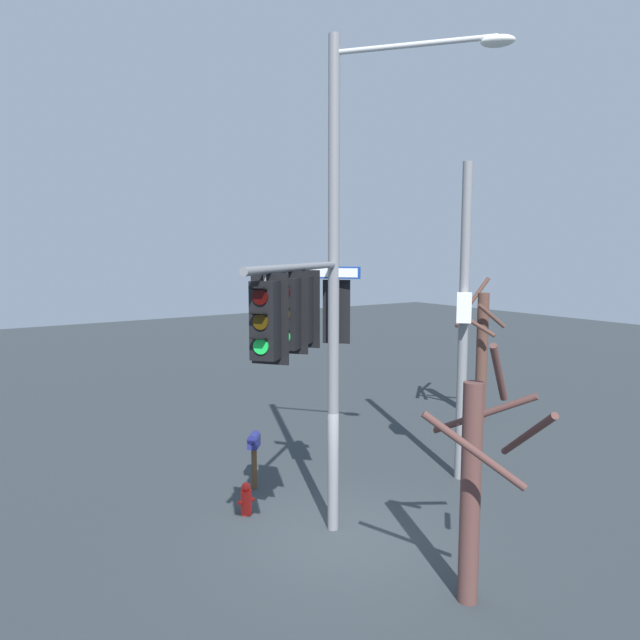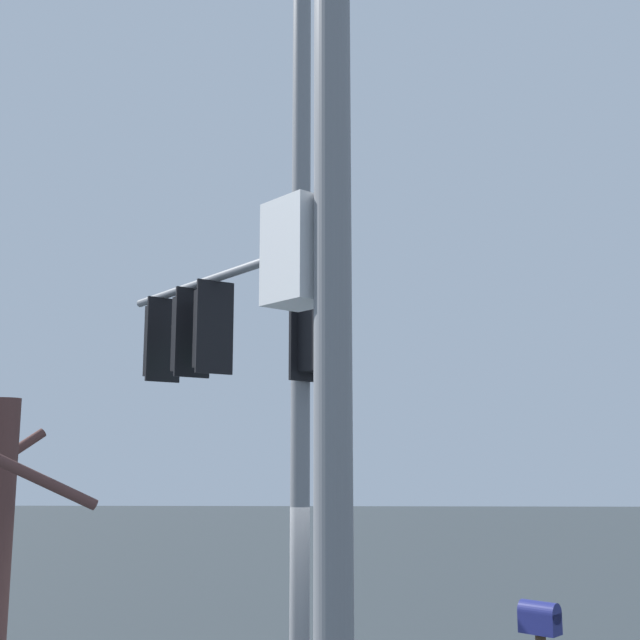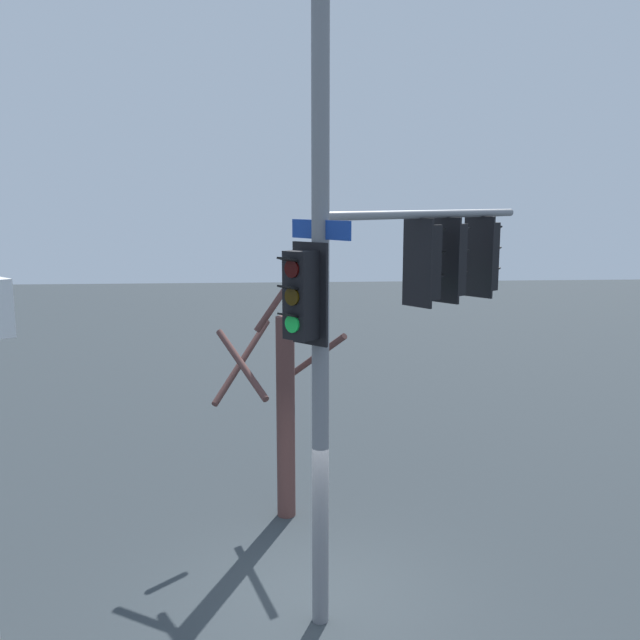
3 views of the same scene
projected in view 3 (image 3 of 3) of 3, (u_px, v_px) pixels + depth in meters
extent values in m
plane|color=#2D3438|center=(321.00, 603.00, 10.03)|extent=(80.00, 80.00, 0.00)
cylinder|color=slate|center=(320.00, 263.00, 8.79)|extent=(0.23, 0.23, 9.89)
cylinder|color=slate|center=(429.00, 214.00, 10.19)|extent=(3.47, 2.90, 0.12)
cube|color=black|center=(426.00, 262.00, 10.26)|extent=(0.45, 0.47, 1.10)
cube|color=black|center=(418.00, 263.00, 10.16)|extent=(0.36, 0.48, 1.30)
cylinder|color=#2F0403|center=(434.00, 239.00, 10.31)|extent=(0.15, 0.20, 0.22)
cube|color=black|center=(437.00, 230.00, 10.34)|extent=(0.25, 0.26, 0.06)
cylinder|color=#352504|center=(433.00, 262.00, 10.37)|extent=(0.15, 0.20, 0.22)
cube|color=black|center=(437.00, 253.00, 10.39)|extent=(0.25, 0.26, 0.06)
cylinder|color=#19D147|center=(432.00, 284.00, 10.42)|extent=(0.15, 0.20, 0.22)
cube|color=black|center=(436.00, 276.00, 10.45)|extent=(0.25, 0.26, 0.06)
cylinder|color=slate|center=(427.00, 219.00, 10.16)|extent=(0.04, 0.04, 0.15)
cube|color=black|center=(451.00, 260.00, 10.70)|extent=(0.46, 0.47, 1.10)
cube|color=black|center=(445.00, 260.00, 10.58)|extent=(0.38, 0.46, 1.30)
cylinder|color=#2F0403|center=(459.00, 237.00, 10.75)|extent=(0.16, 0.19, 0.22)
cube|color=black|center=(462.00, 229.00, 10.78)|extent=(0.26, 0.26, 0.06)
cylinder|color=#352504|center=(458.00, 259.00, 10.81)|extent=(0.16, 0.19, 0.22)
cube|color=black|center=(461.00, 251.00, 10.84)|extent=(0.26, 0.26, 0.06)
cylinder|color=#19D147|center=(457.00, 281.00, 10.87)|extent=(0.16, 0.19, 0.22)
cube|color=black|center=(460.00, 273.00, 10.90)|extent=(0.26, 0.26, 0.06)
cylinder|color=slate|center=(453.00, 219.00, 10.59)|extent=(0.04, 0.04, 0.15)
cube|color=black|center=(485.00, 256.00, 11.31)|extent=(0.46, 0.47, 1.10)
cube|color=black|center=(478.00, 257.00, 11.20)|extent=(0.38, 0.46, 1.30)
cylinder|color=#2F0403|center=(491.00, 235.00, 11.36)|extent=(0.16, 0.19, 0.22)
cube|color=black|center=(494.00, 228.00, 11.39)|extent=(0.26, 0.26, 0.06)
cylinder|color=#352504|center=(490.00, 256.00, 11.42)|extent=(0.16, 0.19, 0.22)
cube|color=black|center=(493.00, 248.00, 11.45)|extent=(0.26, 0.26, 0.06)
cylinder|color=#19D147|center=(490.00, 277.00, 11.48)|extent=(0.16, 0.19, 0.22)
cube|color=black|center=(492.00, 269.00, 11.51)|extent=(0.26, 0.26, 0.06)
cylinder|color=slate|center=(486.00, 218.00, 11.21)|extent=(0.04, 0.04, 0.15)
cube|color=black|center=(301.00, 295.00, 8.63)|extent=(0.47, 0.47, 1.10)
cube|color=black|center=(310.00, 294.00, 8.75)|extent=(0.43, 0.42, 1.30)
cylinder|color=#2F0403|center=(292.00, 269.00, 8.45)|extent=(0.18, 0.18, 0.22)
cube|color=black|center=(287.00, 259.00, 8.37)|extent=(0.26, 0.26, 0.06)
cylinder|color=#352504|center=(292.00, 297.00, 8.50)|extent=(0.18, 0.18, 0.22)
cube|color=black|center=(288.00, 287.00, 8.43)|extent=(0.26, 0.26, 0.06)
cylinder|color=#19D147|center=(292.00, 324.00, 8.56)|extent=(0.18, 0.18, 0.22)
cube|color=black|center=(288.00, 315.00, 8.49)|extent=(0.26, 0.26, 0.06)
cube|color=navy|center=(320.00, 230.00, 8.72)|extent=(0.68, 0.90, 0.24)
cube|color=white|center=(322.00, 230.00, 8.73)|extent=(0.60, 0.81, 0.18)
cylinder|color=#533430|center=(286.00, 418.00, 12.54)|extent=(0.33, 0.33, 3.71)
cylinder|color=#533430|center=(276.00, 303.00, 12.52)|extent=(0.83, 0.46, 1.04)
cylinder|color=#533430|center=(242.00, 361.00, 12.77)|extent=(1.05, 1.68, 1.27)
cylinder|color=#533430|center=(241.00, 364.00, 11.88)|extent=(0.97, 1.62, 0.94)
cylinder|color=#533430|center=(315.00, 358.00, 12.90)|extent=(1.13, 1.23, 1.12)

